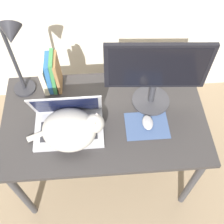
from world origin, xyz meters
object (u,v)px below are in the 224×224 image
(cat, at_px, (72,129))
(external_monitor, at_px, (156,73))
(laptop, at_px, (68,122))
(desk_lamp, at_px, (14,48))
(book_row, at_px, (51,74))
(computer_mouse, at_px, (148,122))

(cat, bearing_deg, external_monitor, 23.91)
(laptop, relative_size, cat, 0.89)
(desk_lamp, bearing_deg, external_monitor, -9.56)
(laptop, relative_size, desk_lamp, 0.71)
(cat, relative_size, book_row, 1.74)
(external_monitor, bearing_deg, laptop, -163.44)
(laptop, relative_size, book_row, 1.54)
(cat, height_order, computer_mouse, cat)
(computer_mouse, bearing_deg, desk_lamp, 157.45)
(laptop, xyz_separation_m, external_monitor, (0.47, 0.14, 0.20))
(external_monitor, bearing_deg, desk_lamp, 170.44)
(computer_mouse, relative_size, book_row, 0.39)
(cat, xyz_separation_m, desk_lamp, (-0.26, 0.32, 0.28))
(desk_lamp, bearing_deg, laptop, -48.08)
(external_monitor, bearing_deg, cat, -156.09)
(computer_mouse, bearing_deg, cat, -173.92)
(computer_mouse, height_order, book_row, book_row)
(laptop, bearing_deg, computer_mouse, -2.13)
(laptop, distance_m, book_row, 0.32)
(external_monitor, xyz_separation_m, computer_mouse, (-0.04, -0.16, -0.23))
(laptop, bearing_deg, external_monitor, 16.56)
(laptop, height_order, computer_mouse, laptop)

